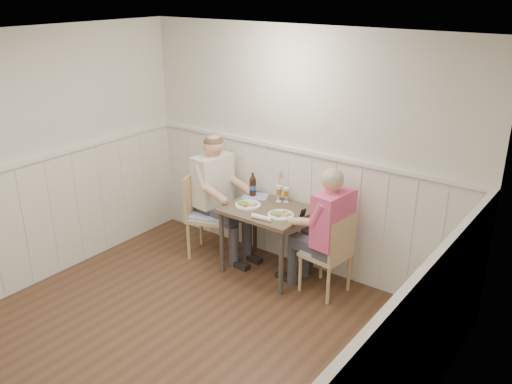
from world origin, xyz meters
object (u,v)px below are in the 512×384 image
man_in_pink (328,242)px  diner_cream (216,204)px  beer_bottle (253,186)px  grass_vase (279,186)px  chair_left (205,211)px  dining_table (267,217)px  chair_right (330,251)px

man_in_pink → diner_cream: diner_cream is taller
man_in_pink → beer_bottle: man_in_pink is taller
beer_bottle → grass_vase: 0.31m
chair_left → man_in_pink: 1.56m
man_in_pink → beer_bottle: 1.13m
dining_table → beer_bottle: (-0.34, 0.20, 0.22)m
dining_table → chair_right: bearing=1.4°
grass_vase → diner_cream: bearing=-162.2°
chair_right → grass_vase: grass_vase is taller
chair_right → man_in_pink: size_ratio=0.64×
dining_table → chair_right: (0.76, 0.02, -0.17)m
chair_left → grass_vase: size_ratio=2.73×
dining_table → man_in_pink: (0.74, 0.01, -0.07)m
chair_right → man_in_pink: man_in_pink is taller
chair_left → man_in_pink: man_in_pink is taller
chair_right → beer_bottle: 1.18m
dining_table → grass_vase: bearing=98.2°
beer_bottle → diner_cream: bearing=-158.7°
chair_right → chair_left: chair_left is taller
dining_table → man_in_pink: 0.74m
dining_table → diner_cream: size_ratio=0.60×
grass_vase → chair_left: bearing=-156.6°
man_in_pink → grass_vase: 0.88m
chair_right → beer_bottle: beer_bottle is taller
grass_vase → beer_bottle: bearing=-167.2°
chair_left → dining_table: bearing=4.9°
chair_left → grass_vase: bearing=23.4°
chair_right → chair_left: size_ratio=0.89×
chair_left → grass_vase: grass_vase is taller
man_in_pink → diner_cream: 1.49m
dining_table → chair_right: size_ratio=1.00×
chair_right → man_in_pink: (-0.02, -0.01, 0.10)m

